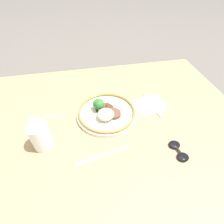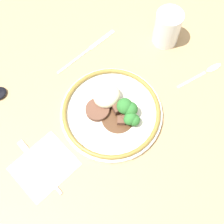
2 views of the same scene
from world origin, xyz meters
The scene contains 9 objects.
ground_plane centered at (0.00, 0.00, 0.00)m, with size 8.00×8.00×0.00m, color #5B5651.
dining_table centered at (0.00, 0.00, 0.02)m, with size 1.39×1.01×0.04m.
napkin centered at (-0.27, -0.09, 0.04)m, with size 0.17×0.15×0.00m.
plate centered at (-0.05, -0.06, 0.06)m, with size 0.28×0.28×0.07m.
juice_glass centered at (0.23, 0.06, 0.09)m, with size 0.08×0.08×0.11m.
fork centered at (-0.29, -0.06, 0.04)m, with size 0.04×0.18×0.00m.
knife centered at (0.01, 0.16, 0.04)m, with size 0.22×0.05×0.00m.
spoon centered at (0.27, -0.10, 0.04)m, with size 0.16×0.02×0.01m.
sunglasses centered at (-0.29, 0.20, 0.05)m, with size 0.06×0.10×0.01m.
Camera 1 is at (0.04, 0.53, 0.62)m, focal length 28.00 mm.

